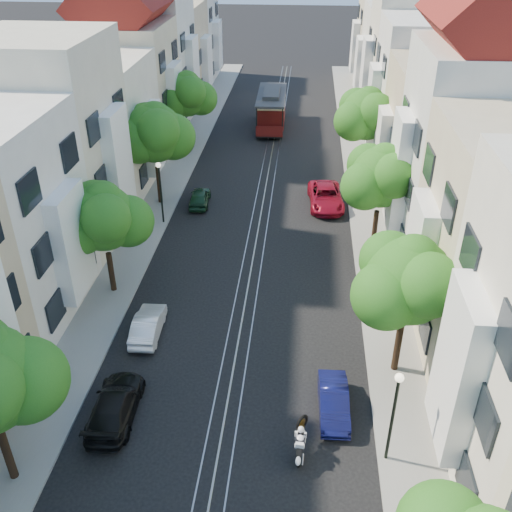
% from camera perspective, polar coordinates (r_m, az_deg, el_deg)
% --- Properties ---
extents(ground, '(200.00, 200.00, 0.00)m').
position_cam_1_polar(ground, '(42.66, 0.93, 6.68)').
color(ground, black).
rests_on(ground, ground).
extents(sidewalk_east, '(2.50, 80.00, 0.12)m').
position_cam_1_polar(sidewalk_east, '(42.79, 10.72, 6.29)').
color(sidewalk_east, gray).
rests_on(sidewalk_east, ground).
extents(sidewalk_west, '(2.50, 80.00, 0.12)m').
position_cam_1_polar(sidewalk_west, '(43.70, -8.66, 7.02)').
color(sidewalk_west, gray).
rests_on(sidewalk_west, ground).
extents(rail_left, '(0.06, 80.00, 0.02)m').
position_cam_1_polar(rail_left, '(42.69, 0.19, 6.72)').
color(rail_left, gray).
rests_on(rail_left, ground).
extents(rail_slot, '(0.06, 80.00, 0.02)m').
position_cam_1_polar(rail_slot, '(42.65, 0.93, 6.69)').
color(rail_slot, gray).
rests_on(rail_slot, ground).
extents(rail_right, '(0.06, 80.00, 0.02)m').
position_cam_1_polar(rail_right, '(42.62, 1.67, 6.66)').
color(rail_right, gray).
rests_on(rail_right, ground).
extents(lane_line, '(0.08, 80.00, 0.01)m').
position_cam_1_polar(lane_line, '(42.66, 0.93, 6.68)').
color(lane_line, tan).
rests_on(lane_line, ground).
extents(townhouses_east, '(7.75, 72.00, 12.00)m').
position_cam_1_polar(townhouses_east, '(41.64, 17.90, 12.23)').
color(townhouses_east, beige).
rests_on(townhouses_east, ground).
extents(townhouses_west, '(7.75, 72.00, 11.76)m').
position_cam_1_polar(townhouses_west, '(43.19, -15.36, 13.12)').
color(townhouses_west, silver).
rests_on(townhouses_west, ground).
extents(tree_e_b, '(4.93, 4.08, 6.68)m').
position_cam_1_polar(tree_e_b, '(24.00, 15.13, -2.60)').
color(tree_e_b, black).
rests_on(tree_e_b, ground).
extents(tree_e_c, '(4.84, 3.99, 6.52)m').
position_cam_1_polar(tree_e_c, '(33.68, 12.49, 7.59)').
color(tree_e_c, black).
rests_on(tree_e_c, ground).
extents(tree_e_d, '(5.01, 4.16, 6.85)m').
position_cam_1_polar(tree_e_d, '(43.87, 11.06, 13.62)').
color(tree_e_d, black).
rests_on(tree_e_d, ground).
extents(tree_w_b, '(4.72, 3.87, 6.27)m').
position_cam_1_polar(tree_w_b, '(29.72, -14.95, 3.56)').
color(tree_w_b, black).
rests_on(tree_w_b, ground).
extents(tree_w_c, '(5.13, 4.28, 7.09)m').
position_cam_1_polar(tree_w_c, '(39.13, -10.06, 11.90)').
color(tree_w_c, black).
rests_on(tree_w_c, ground).
extents(tree_w_d, '(4.84, 3.99, 6.52)m').
position_cam_1_polar(tree_w_d, '(49.50, -6.90, 15.61)').
color(tree_w_d, black).
rests_on(tree_w_d, ground).
extents(lamp_east, '(0.32, 0.32, 4.16)m').
position_cam_1_polar(lamp_east, '(21.18, 13.70, -14.27)').
color(lamp_east, black).
rests_on(lamp_east, ground).
extents(lamp_west, '(0.32, 0.32, 4.16)m').
position_cam_1_polar(lamp_west, '(37.04, -9.57, 7.13)').
color(lamp_west, black).
rests_on(lamp_west, ground).
extents(sportbike_rider, '(0.53, 1.76, 1.39)m').
position_cam_1_polar(sportbike_rider, '(22.38, 4.45, -17.89)').
color(sportbike_rider, black).
rests_on(sportbike_rider, ground).
extents(cable_car, '(2.77, 8.38, 3.20)m').
position_cam_1_polar(cable_car, '(55.63, 1.56, 14.65)').
color(cable_car, black).
rests_on(cable_car, ground).
extents(parked_car_e_mid, '(1.29, 3.39, 1.10)m').
position_cam_1_polar(parked_car_e_mid, '(24.15, 7.78, -14.23)').
color(parked_car_e_mid, '#0D1044').
rests_on(parked_car_e_mid, ground).
extents(parked_car_e_far, '(2.62, 5.06, 1.36)m').
position_cam_1_polar(parked_car_e_far, '(40.17, 6.99, 5.90)').
color(parked_car_e_far, maroon).
rests_on(parked_car_e_far, ground).
extents(parked_car_w_near, '(1.85, 4.28, 1.23)m').
position_cam_1_polar(parked_car_w_near, '(24.40, -13.92, -14.27)').
color(parked_car_w_near, black).
rests_on(parked_car_w_near, ground).
extents(parked_car_w_mid, '(1.32, 3.50, 1.14)m').
position_cam_1_polar(parked_car_w_mid, '(28.20, -10.75, -6.75)').
color(parked_car_w_mid, silver).
rests_on(parked_car_w_mid, ground).
extents(parked_car_w_far, '(1.52, 3.40, 1.13)m').
position_cam_1_polar(parked_car_w_far, '(40.30, -5.66, 5.89)').
color(parked_car_w_far, '#14331F').
rests_on(parked_car_w_far, ground).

